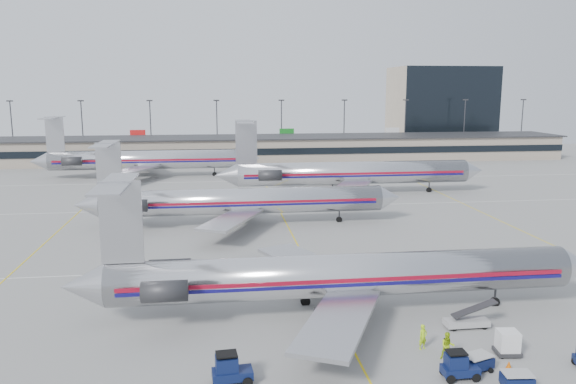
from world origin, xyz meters
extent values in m
plane|color=gray|center=(0.00, 0.00, 0.00)|extent=(260.00, 260.00, 0.00)
cube|color=silver|center=(0.00, 10.00, 0.01)|extent=(160.00, 0.15, 0.02)
cube|color=gray|center=(0.00, 98.00, 3.00)|extent=(160.00, 16.00, 6.00)
cube|color=black|center=(0.00, 89.90, 3.20)|extent=(160.00, 0.20, 1.60)
cube|color=#2D2D30|center=(0.00, 98.00, 6.10)|extent=(162.00, 17.00, 0.30)
cylinder|color=#38383D|center=(-63.00, 112.00, 7.50)|extent=(0.30, 0.30, 15.00)
cube|color=#2D2D30|center=(-63.00, 112.00, 15.10)|extent=(1.60, 0.40, 0.35)
cylinder|color=#38383D|center=(-45.00, 112.00, 7.50)|extent=(0.30, 0.30, 15.00)
cube|color=#2D2D30|center=(-45.00, 112.00, 15.10)|extent=(1.60, 0.40, 0.35)
cylinder|color=#38383D|center=(-27.00, 112.00, 7.50)|extent=(0.30, 0.30, 15.00)
cube|color=#2D2D30|center=(-27.00, 112.00, 15.10)|extent=(1.60, 0.40, 0.35)
cylinder|color=#38383D|center=(-9.00, 112.00, 7.50)|extent=(0.30, 0.30, 15.00)
cube|color=#2D2D30|center=(-9.00, 112.00, 15.10)|extent=(1.60, 0.40, 0.35)
cylinder|color=#38383D|center=(9.00, 112.00, 7.50)|extent=(0.30, 0.30, 15.00)
cube|color=#2D2D30|center=(9.00, 112.00, 15.10)|extent=(1.60, 0.40, 0.35)
cylinder|color=#38383D|center=(27.00, 112.00, 7.50)|extent=(0.30, 0.30, 15.00)
cube|color=#2D2D30|center=(27.00, 112.00, 15.10)|extent=(1.60, 0.40, 0.35)
cylinder|color=#38383D|center=(45.00, 112.00, 7.50)|extent=(0.30, 0.30, 15.00)
cube|color=#2D2D30|center=(45.00, 112.00, 15.10)|extent=(1.60, 0.40, 0.35)
cylinder|color=#38383D|center=(63.00, 112.00, 7.50)|extent=(0.30, 0.30, 15.00)
cube|color=#2D2D30|center=(63.00, 112.00, 15.10)|extent=(1.60, 0.40, 0.35)
cylinder|color=#38383D|center=(81.00, 112.00, 7.50)|extent=(0.30, 0.30, 15.00)
cube|color=#2D2D30|center=(81.00, 112.00, 15.10)|extent=(1.60, 0.40, 0.35)
cube|color=tan|center=(62.00, 128.00, 12.50)|extent=(30.00, 20.00, 25.00)
cylinder|color=silver|center=(0.80, -2.67, 3.29)|extent=(37.64, 3.48, 3.48)
cone|color=silver|center=(21.12, -2.67, 3.29)|extent=(3.01, 3.48, 3.48)
cone|color=#AEAEB3|center=(-19.72, -2.67, 3.29)|extent=(3.39, 3.48, 3.48)
cube|color=maroon|center=(0.80, -4.42, 3.43)|extent=(35.76, 0.05, 0.33)
cube|color=#110C5A|center=(0.80, -4.42, 3.06)|extent=(35.76, 0.05, 0.26)
cube|color=#AEAEB3|center=(-1.08, 3.91, 2.35)|extent=(8.75, 12.76, 0.30)
cube|color=#AEAEB3|center=(-1.08, -9.26, 2.35)|extent=(8.75, 12.76, 0.30)
cube|color=#AEAEB3|center=(-16.61, -2.67, 8.23)|extent=(3.20, 0.24, 6.40)
cube|color=#AEAEB3|center=(-16.89, -2.67, 11.24)|extent=(2.26, 9.88, 0.17)
cylinder|color=#2D2D30|center=(-13.32, 0.01, 3.58)|extent=(3.39, 1.60, 1.60)
cylinder|color=#2D2D30|center=(-13.32, -5.35, 3.58)|extent=(3.39, 1.60, 1.60)
cylinder|color=#2D2D30|center=(13.97, -2.67, 0.78)|extent=(0.19, 0.19, 1.55)
cylinder|color=#2D2D30|center=(-2.03, -4.93, 0.78)|extent=(0.19, 0.19, 1.55)
cylinder|color=#2D2D30|center=(-2.03, -0.41, 0.78)|extent=(0.19, 0.19, 1.55)
cylinder|color=black|center=(13.97, -2.67, 0.33)|extent=(0.85, 0.28, 0.85)
cylinder|color=silver|center=(-5.77, 29.03, 3.30)|extent=(37.67, 3.48, 3.48)
cone|color=silver|center=(14.57, 29.03, 3.30)|extent=(3.01, 3.48, 3.48)
cone|color=#AEAEB3|center=(-26.30, 29.03, 3.30)|extent=(3.39, 3.48, 3.48)
cube|color=maroon|center=(-5.77, 27.28, 3.44)|extent=(35.79, 0.05, 0.33)
cube|color=#110C5A|center=(-5.77, 27.28, 3.06)|extent=(35.79, 0.05, 0.26)
cube|color=#AEAEB3|center=(-7.66, 35.63, 2.35)|extent=(8.76, 12.77, 0.30)
cube|color=#AEAEB3|center=(-7.66, 22.44, 2.35)|extent=(8.76, 12.77, 0.30)
cube|color=#AEAEB3|center=(-23.20, 29.03, 8.24)|extent=(3.20, 0.24, 6.40)
cube|color=#AEAEB3|center=(-23.48, 29.03, 11.26)|extent=(2.26, 9.89, 0.17)
cylinder|color=#2D2D30|center=(-19.90, 31.72, 3.58)|extent=(3.39, 1.60, 1.60)
cylinder|color=#2D2D30|center=(-19.90, 26.35, 3.58)|extent=(3.39, 1.60, 1.60)
cylinder|color=#2D2D30|center=(7.41, 29.03, 0.78)|extent=(0.19, 0.19, 1.55)
cylinder|color=#2D2D30|center=(-8.60, 26.77, 0.78)|extent=(0.19, 0.19, 1.55)
cylinder|color=#2D2D30|center=(-8.60, 31.29, 0.78)|extent=(0.19, 0.19, 1.55)
cylinder|color=black|center=(7.41, 29.03, 0.33)|extent=(0.85, 0.28, 0.85)
cylinder|color=silver|center=(14.46, 49.50, 3.74)|extent=(40.65, 3.96, 3.96)
cone|color=silver|center=(36.50, 49.50, 3.74)|extent=(3.42, 3.96, 3.96)
cone|color=#AEAEB3|center=(-7.79, 49.50, 3.74)|extent=(3.85, 3.96, 3.96)
cube|color=maroon|center=(14.46, 47.52, 3.90)|extent=(38.62, 0.05, 0.37)
cube|color=#110C5A|center=(14.46, 47.52, 3.48)|extent=(38.62, 0.05, 0.30)
cube|color=#AEAEB3|center=(12.32, 56.99, 2.67)|extent=(9.95, 14.50, 0.34)
cube|color=#AEAEB3|center=(12.32, 42.02, 2.67)|extent=(9.95, 14.50, 0.34)
cube|color=#AEAEB3|center=(-4.26, 49.50, 9.36)|extent=(3.64, 0.27, 7.27)
cube|color=#AEAEB3|center=(-4.58, 49.50, 12.78)|extent=(2.57, 11.23, 0.19)
cylinder|color=#2D2D30|center=(-0.52, 52.55, 4.07)|extent=(3.85, 1.82, 1.82)
cylinder|color=#2D2D30|center=(-0.52, 46.46, 4.07)|extent=(3.85, 1.82, 1.82)
cylinder|color=#2D2D30|center=(28.37, 49.50, 0.88)|extent=(0.21, 0.21, 1.77)
cylinder|color=#2D2D30|center=(11.25, 46.94, 0.88)|extent=(0.21, 0.21, 1.77)
cylinder|color=#2D2D30|center=(11.25, 52.07, 0.88)|extent=(0.21, 0.21, 1.77)
cylinder|color=black|center=(28.37, 49.50, 0.37)|extent=(0.96, 0.32, 0.96)
cylinder|color=silver|center=(-23.43, 73.57, 3.66)|extent=(39.78, 3.87, 3.87)
cone|color=silver|center=(-1.87, 73.57, 3.66)|extent=(3.35, 3.87, 3.87)
cone|color=#AEAEB3|center=(-45.21, 73.57, 3.66)|extent=(3.77, 3.87, 3.87)
cube|color=maroon|center=(-23.43, 71.62, 3.82)|extent=(37.79, 0.05, 0.37)
cube|color=#110C5A|center=(-23.43, 71.62, 3.40)|extent=(37.79, 0.05, 0.29)
cube|color=#AEAEB3|center=(-25.53, 80.89, 2.62)|extent=(9.74, 14.19, 0.33)
cube|color=#AEAEB3|center=(-25.53, 66.24, 2.62)|extent=(9.74, 14.19, 0.33)
cube|color=#AEAEB3|center=(-41.75, 73.57, 9.16)|extent=(3.56, 0.26, 7.12)
cube|color=#AEAEB3|center=(-42.07, 73.57, 12.51)|extent=(2.51, 10.99, 0.19)
cylinder|color=#2D2D30|center=(-38.09, 76.55, 3.98)|extent=(3.77, 1.78, 1.78)
cylinder|color=#2D2D30|center=(-38.09, 70.58, 3.98)|extent=(3.77, 1.78, 1.78)
cylinder|color=#2D2D30|center=(-9.83, 73.57, 0.86)|extent=(0.21, 0.21, 1.73)
cylinder|color=#2D2D30|center=(-26.58, 71.05, 0.86)|extent=(0.21, 0.21, 1.73)
cylinder|color=#2D2D30|center=(-26.58, 76.08, 0.86)|extent=(0.21, 0.21, 1.73)
cylinder|color=black|center=(-9.83, 73.57, 0.37)|extent=(0.94, 0.31, 0.94)
cube|color=#0B153D|center=(-8.62, -12.72, 0.63)|extent=(2.62, 1.46, 0.57)
cube|color=#0B153D|center=(-8.97, -12.72, 1.32)|extent=(1.47, 1.26, 1.03)
cube|color=black|center=(-8.97, -12.72, 2.01)|extent=(1.40, 1.19, 0.09)
cylinder|color=black|center=(-7.70, -12.14, 0.32)|extent=(0.64, 0.21, 0.64)
cylinder|color=black|center=(-7.70, -13.29, 0.32)|extent=(0.64, 0.21, 0.64)
cylinder|color=black|center=(-9.54, -12.14, 0.32)|extent=(0.64, 0.21, 0.64)
cylinder|color=black|center=(-9.54, -13.29, 0.32)|extent=(0.64, 0.21, 0.64)
cube|color=#0B153D|center=(5.80, -13.97, 0.58)|extent=(2.32, 1.19, 0.52)
cube|color=#0B153D|center=(5.49, -13.97, 1.21)|extent=(1.27, 1.07, 0.94)
cube|color=black|center=(5.49, -13.97, 1.84)|extent=(1.22, 1.01, 0.08)
cylinder|color=black|center=(6.64, -13.45, 0.29)|extent=(0.59, 0.19, 0.59)
cylinder|color=black|center=(6.64, -14.49, 0.29)|extent=(0.59, 0.19, 0.59)
cylinder|color=black|center=(4.96, -13.45, 0.29)|extent=(0.59, 0.19, 0.59)
cylinder|color=black|center=(4.96, -14.49, 0.29)|extent=(0.59, 0.19, 0.59)
cylinder|color=black|center=(14.28, -13.18, 0.25)|extent=(0.50, 0.16, 0.50)
cube|color=#0B153D|center=(8.79, -15.53, 0.52)|extent=(1.90, 1.40, 0.66)
cube|color=#9F9F9F|center=(8.79, -15.53, 0.99)|extent=(1.90, 1.40, 0.06)
cylinder|color=black|center=(9.45, -15.01, 0.17)|extent=(0.34, 0.13, 0.34)
cylinder|color=black|center=(8.13, -15.01, 0.17)|extent=(0.34, 0.13, 0.34)
cube|color=#0B153D|center=(7.44, -13.02, 0.53)|extent=(2.15, 1.79, 0.68)
cube|color=#9F9F9F|center=(7.44, -13.02, 1.02)|extent=(2.15, 1.79, 0.06)
cylinder|color=black|center=(8.12, -12.48, 0.17)|extent=(0.35, 0.14, 0.35)
cylinder|color=black|center=(8.12, -13.55, 0.17)|extent=(0.35, 0.14, 0.35)
cylinder|color=black|center=(6.76, -12.48, 0.17)|extent=(0.35, 0.14, 0.35)
cylinder|color=black|center=(6.76, -13.55, 0.17)|extent=(0.35, 0.14, 0.35)
cube|color=#2D2D30|center=(10.46, -11.26, 0.23)|extent=(1.79, 1.55, 0.28)
cube|color=silver|center=(10.46, -11.26, 1.06)|extent=(1.51, 1.43, 1.38)
cylinder|color=black|center=(11.11, -10.71, 0.11)|extent=(0.22, 0.11, 0.22)
cylinder|color=black|center=(11.11, -11.81, 0.11)|extent=(0.22, 0.11, 0.22)
cylinder|color=black|center=(9.82, -10.71, 0.11)|extent=(0.22, 0.11, 0.22)
cylinder|color=black|center=(9.82, -11.81, 0.11)|extent=(0.22, 0.11, 0.22)
cube|color=#9F9F9F|center=(9.63, -6.59, 0.43)|extent=(3.41, 1.25, 0.47)
cube|color=#2D2D30|center=(10.20, -6.59, 1.51)|extent=(3.46, 0.87, 1.22)
cylinder|color=black|center=(10.86, -6.07, 0.24)|extent=(0.47, 0.15, 0.47)
cylinder|color=black|center=(10.86, -7.11, 0.24)|extent=(0.47, 0.15, 0.47)
cylinder|color=black|center=(8.40, -6.07, 0.24)|extent=(0.47, 0.15, 0.47)
cylinder|color=black|center=(8.40, -7.11, 0.24)|extent=(0.47, 0.15, 0.47)
imported|color=#ADE315|center=(4.94, -9.67, 0.91)|extent=(0.78, 0.64, 1.82)
imported|color=#A0C712|center=(6.05, -11.36, 0.97)|extent=(1.08, 0.93, 1.93)
cone|color=#DA5A07|center=(9.42, -13.41, 0.34)|extent=(0.54, 0.54, 0.68)
cone|color=#DA5A07|center=(-9.22, -10.93, 0.27)|extent=(0.41, 0.41, 0.54)
camera|label=1|loc=(-9.29, -45.39, 18.23)|focal=35.00mm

